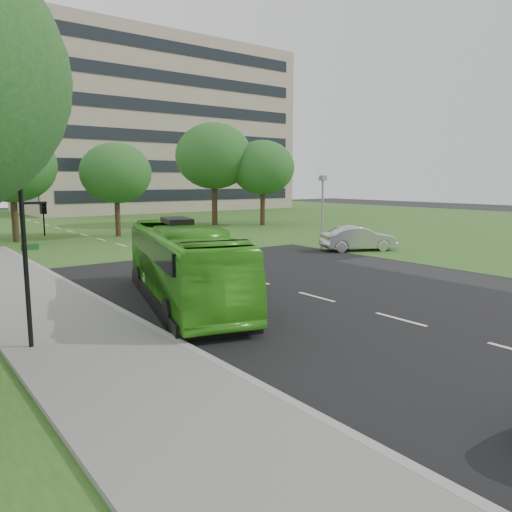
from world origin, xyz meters
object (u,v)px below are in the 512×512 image
at_px(tree_park_b, 11,165).
at_px(tree_park_e, 263,168).
at_px(tree_park_d, 214,156).
at_px(bus, 184,264).
at_px(sedan, 358,238).
at_px(office_building, 155,129).
at_px(traffic_light, 31,256).
at_px(tree_park_c, 116,173).
at_px(camera_pole, 322,202).

height_order(tree_park_b, tree_park_e, tree_park_e).
relative_size(tree_park_d, bus, 0.99).
height_order(tree_park_d, bus, tree_park_d).
bearing_deg(sedan, tree_park_e, 5.73).
distance_m(tree_park_e, bus, 33.34).
xyz_separation_m(office_building, traffic_light, (-32.32, -59.96, -9.91)).
xyz_separation_m(tree_park_c, sedan, (9.38, -17.55, -4.34)).
xyz_separation_m(bus, traffic_light, (-5.80, -2.37, 1.14)).
xyz_separation_m(tree_park_c, tree_park_d, (12.03, 4.29, 1.84)).
height_order(tree_park_d, traffic_light, tree_park_d).
relative_size(tree_park_b, tree_park_d, 0.81).
bearing_deg(tree_park_d, sedan, -96.91).
height_order(tree_park_e, camera_pole, tree_park_e).
relative_size(tree_park_c, tree_park_e, 0.88).
xyz_separation_m(tree_park_b, tree_park_e, (23.42, 0.31, 0.19)).
bearing_deg(tree_park_d, tree_park_e, -39.53).
distance_m(office_building, bus, 64.35).
xyz_separation_m(bus, camera_pole, (14.56, 7.63, 1.69)).
relative_size(tree_park_b, bus, 0.80).
xyz_separation_m(tree_park_b, tree_park_c, (7.57, -0.83, -0.50)).
bearing_deg(camera_pole, bus, -137.62).
bearing_deg(tree_park_d, bus, -124.07).
xyz_separation_m(tree_park_e, traffic_light, (-28.19, -26.69, -3.24)).
xyz_separation_m(tree_park_b, tree_park_d, (19.60, 3.46, 1.34)).
bearing_deg(camera_pole, sedan, -40.95).
height_order(tree_park_b, tree_park_d, tree_park_d).
bearing_deg(bus, tree_park_c, 89.87).
distance_m(bus, sedan, 16.90).
xyz_separation_m(tree_park_d, sedan, (-2.65, -21.84, -6.18)).
height_order(tree_park_e, bus, tree_park_e).
bearing_deg(camera_pole, office_building, 91.28).
bearing_deg(bus, sedan, 35.09).
bearing_deg(traffic_light, camera_pole, 14.02).
bearing_deg(tree_park_d, office_building, 75.22).
bearing_deg(sedan, office_building, 13.27).
bearing_deg(traffic_light, tree_park_d, 38.62).
bearing_deg(tree_park_b, camera_pole, -46.41).
relative_size(tree_park_e, sedan, 1.77).
height_order(sedan, traffic_light, traffic_light).
bearing_deg(sedan, camera_pole, 59.11).
height_order(office_building, traffic_light, office_building).
bearing_deg(camera_pole, tree_park_b, 148.33).
height_order(tree_park_b, bus, tree_park_b).
xyz_separation_m(tree_park_b, camera_pole, (15.59, -16.38, -2.49)).
distance_m(bus, camera_pole, 16.52).
xyz_separation_m(tree_park_c, bus, (-6.54, -23.18, -3.68)).
relative_size(office_building, tree_park_e, 4.67).
bearing_deg(office_building, tree_park_b, -129.37).
height_order(sedan, camera_pole, camera_pole).
height_order(office_building, tree_park_b, office_building).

